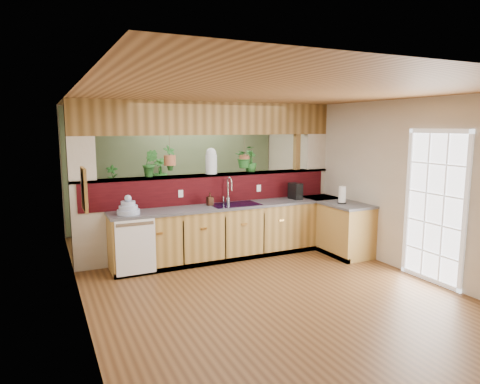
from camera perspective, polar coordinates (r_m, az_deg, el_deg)
name	(u,v)px	position (r m, az deg, el deg)	size (l,w,h in m)	color
ground	(247,276)	(6.44, 0.94, -11.16)	(4.60, 7.00, 0.01)	brown
ceiling	(247,97)	(6.07, 1.00, 12.59)	(4.60, 7.00, 0.01)	brown
wall_back	(176,168)	(9.37, -8.58, 3.17)	(4.60, 0.02, 2.60)	beige
wall_front	(468,255)	(3.43, 28.15, -7.42)	(4.60, 0.02, 2.60)	beige
wall_left	(76,201)	(5.51, -20.99, -1.16)	(0.02, 7.00, 2.60)	beige
wall_right	(371,181)	(7.42, 17.10, 1.45)	(0.02, 7.00, 2.60)	beige
pass_through_partition	(214,185)	(7.37, -3.48, 0.91)	(4.60, 0.21, 2.60)	beige
pass_through_ledge	(212,175)	(7.34, -3.71, 2.28)	(4.60, 0.21, 0.04)	brown
header_beam	(212,118)	(7.29, -3.78, 9.76)	(4.60, 0.15, 0.55)	brown
sage_backwall	(176,168)	(9.35, -8.54, 3.16)	(4.55, 0.02, 2.55)	#5C6E4B
countertop	(268,228)	(7.42, 3.78, -4.87)	(4.14, 1.52, 0.90)	olive
dishwasher	(136,247)	(6.45, -13.72, -7.14)	(0.58, 0.03, 0.82)	white
navy_sink	(235,209)	(7.18, -0.70, -2.28)	(0.82, 0.50, 0.18)	black
french_door	(434,209)	(6.55, 24.47, -2.10)	(0.06, 1.02, 2.16)	white
framed_print	(84,189)	(4.69, -20.04, 0.34)	(0.04, 0.35, 0.45)	olive
faucet	(229,189)	(7.25, -1.52, 0.40)	(0.20, 0.20, 0.45)	#B7B7B2
dish_stack	(128,208)	(6.55, -14.67, -2.12)	(0.34, 0.34, 0.29)	#A0AFCF
soap_dispenser	(210,199)	(7.07, -4.03, -0.94)	(0.10, 0.10, 0.21)	#372014
coffee_maker	(296,192)	(7.73, 7.43, 0.03)	(0.15, 0.26, 0.29)	black
paper_towel	(342,195)	(7.43, 13.47, -0.42)	(0.14, 0.14, 0.31)	black
glass_jar	(211,161)	(7.31, -3.87, 4.15)	(0.20, 0.20, 0.44)	silver
ledge_plant_left	(150,163)	(6.99, -11.90, 3.77)	(0.24, 0.19, 0.44)	#215A20
ledge_plant_right	(251,161)	(7.62, 1.43, 4.13)	(0.21, 0.21, 0.38)	#215A20
hanging_plant_a	(170,150)	(7.06, -9.38, 5.56)	(0.25, 0.21, 0.54)	brown
hanging_plant_b	(244,148)	(7.54, 0.56, 5.94)	(0.42, 0.39, 0.51)	brown
shelving_console	(140,210)	(9.03, -13.13, -2.29)	(1.53, 0.41, 1.02)	black
shelf_plant_a	(112,176)	(8.83, -16.67, 2.08)	(0.23, 0.15, 0.43)	#215A20
shelf_plant_b	(160,171)	(9.02, -10.58, 2.76)	(0.30, 0.30, 0.53)	#215A20
floor_plant	(212,215)	(8.68, -3.80, -3.14)	(0.73, 0.64, 0.82)	#215A20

